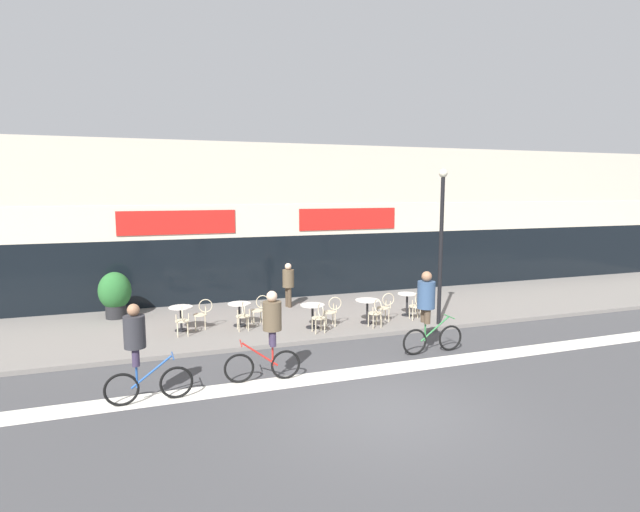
% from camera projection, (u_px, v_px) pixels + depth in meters
% --- Properties ---
extents(ground_plane, '(120.00, 120.00, 0.00)m').
position_uv_depth(ground_plane, '(388.00, 411.00, 9.67)').
color(ground_plane, '#424244').
extents(sidewalk_slab, '(40.00, 5.50, 0.12)m').
position_uv_depth(sidewalk_slab, '(288.00, 318.00, 16.45)').
color(sidewalk_slab, slate).
rests_on(sidewalk_slab, ground).
extents(storefront_facade, '(40.00, 4.06, 5.98)m').
position_uv_depth(storefront_facade, '(257.00, 221.00, 20.49)').
color(storefront_facade, beige).
rests_on(storefront_facade, ground).
extents(bike_lane_stripe, '(36.00, 0.70, 0.01)m').
position_uv_depth(bike_lane_stripe, '(348.00, 374.00, 11.61)').
color(bike_lane_stripe, silver).
rests_on(bike_lane_stripe, ground).
extents(bistro_table_0, '(0.70, 0.70, 0.72)m').
position_uv_depth(bistro_table_0, '(181.00, 314.00, 14.71)').
color(bistro_table_0, black).
rests_on(bistro_table_0, sidewalk_slab).
extents(bistro_table_1, '(0.71, 0.71, 0.70)m').
position_uv_depth(bistro_table_1, '(239.00, 310.00, 15.25)').
color(bistro_table_1, black).
rests_on(bistro_table_1, sidewalk_slab).
extents(bistro_table_2, '(0.74, 0.74, 0.71)m').
position_uv_depth(bistro_table_2, '(313.00, 311.00, 15.03)').
color(bistro_table_2, black).
rests_on(bistro_table_2, sidewalk_slab).
extents(bistro_table_3, '(0.76, 0.76, 0.73)m').
position_uv_depth(bistro_table_3, '(367.00, 306.00, 15.58)').
color(bistro_table_3, black).
rests_on(bistro_table_3, sidewalk_slab).
extents(bistro_table_4, '(0.63, 0.63, 0.74)m').
position_uv_depth(bistro_table_4, '(407.00, 300.00, 16.49)').
color(bistro_table_4, black).
rests_on(bistro_table_4, sidewalk_slab).
extents(cafe_chair_0_near, '(0.41, 0.58, 0.90)m').
position_uv_depth(cafe_chair_0_near, '(182.00, 319.00, 14.13)').
color(cafe_chair_0_near, beige).
rests_on(cafe_chair_0_near, sidewalk_slab).
extents(cafe_chair_0_side, '(0.59, 0.43, 0.90)m').
position_uv_depth(cafe_chair_0_side, '(203.00, 312.00, 14.91)').
color(cafe_chair_0_side, beige).
rests_on(cafe_chair_0_side, sidewalk_slab).
extents(cafe_chair_1_near, '(0.41, 0.58, 0.90)m').
position_uv_depth(cafe_chair_1_near, '(243.00, 314.00, 14.66)').
color(cafe_chair_1_near, beige).
rests_on(cafe_chair_1_near, sidewalk_slab).
extents(cafe_chair_1_side, '(0.58, 0.41, 0.90)m').
position_uv_depth(cafe_chair_1_side, '(260.00, 308.00, 15.45)').
color(cafe_chair_1_side, beige).
rests_on(cafe_chair_1_side, sidewalk_slab).
extents(cafe_chair_2_near, '(0.42, 0.59, 0.90)m').
position_uv_depth(cafe_chair_2_near, '(319.00, 316.00, 14.45)').
color(cafe_chair_2_near, beige).
rests_on(cafe_chair_2_near, sidewalk_slab).
extents(cafe_chair_2_side, '(0.59, 0.44, 0.90)m').
position_uv_depth(cafe_chair_2_side, '(332.00, 309.00, 15.23)').
color(cafe_chair_2_side, beige).
rests_on(cafe_chair_2_side, sidewalk_slab).
extents(cafe_chair_3_near, '(0.44, 0.59, 0.90)m').
position_uv_depth(cafe_chair_3_near, '(376.00, 311.00, 15.00)').
color(cafe_chair_3_near, beige).
rests_on(cafe_chair_3_near, sidewalk_slab).
extents(cafe_chair_3_side, '(0.59, 0.42, 0.90)m').
position_uv_depth(cafe_chair_3_side, '(385.00, 305.00, 15.78)').
color(cafe_chair_3_side, beige).
rests_on(cafe_chair_3_side, sidewalk_slab).
extents(cafe_chair_4_near, '(0.45, 0.60, 0.90)m').
position_uv_depth(cafe_chair_4_near, '(416.00, 304.00, 15.91)').
color(cafe_chair_4_near, beige).
rests_on(cafe_chair_4_near, sidewalk_slab).
extents(cafe_chair_4_side, '(0.59, 0.44, 0.90)m').
position_uv_depth(cafe_chair_4_side, '(423.00, 299.00, 16.71)').
color(cafe_chair_4_side, beige).
rests_on(cafe_chair_4_side, sidewalk_slab).
extents(planter_pot, '(1.02, 1.02, 1.51)m').
position_uv_depth(planter_pot, '(115.00, 293.00, 16.14)').
color(planter_pot, '#232326').
rests_on(planter_pot, sidewalk_slab).
extents(lamp_post, '(0.26, 0.26, 4.76)m').
position_uv_depth(lamp_post, '(441.00, 235.00, 15.16)').
color(lamp_post, black).
rests_on(lamp_post, sidewalk_slab).
extents(cyclist_0, '(1.73, 0.48, 2.05)m').
position_uv_depth(cyclist_0, '(139.00, 347.00, 9.87)').
color(cyclist_0, black).
rests_on(cyclist_0, ground).
extents(cyclist_1, '(1.77, 0.48, 2.19)m').
position_uv_depth(cyclist_1, '(428.00, 306.00, 12.91)').
color(cyclist_1, black).
rests_on(cyclist_1, ground).
extents(cyclist_2, '(1.71, 0.54, 2.05)m').
position_uv_depth(cyclist_2, '(270.00, 329.00, 11.09)').
color(cyclist_2, black).
rests_on(cyclist_2, ground).
extents(pedestrian_near_end, '(0.50, 0.50, 1.58)m').
position_uv_depth(pedestrian_near_end, '(288.00, 281.00, 17.64)').
color(pedestrian_near_end, '#4C3D2D').
rests_on(pedestrian_near_end, sidewalk_slab).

